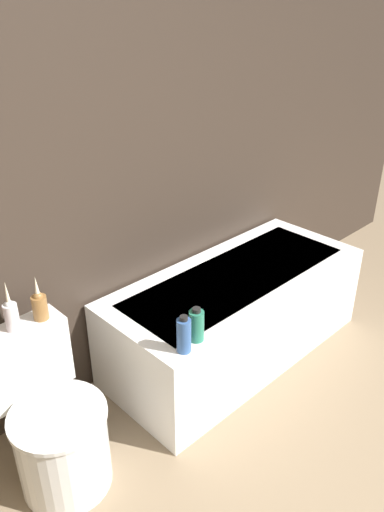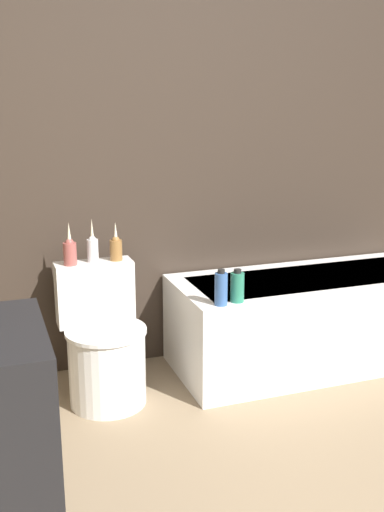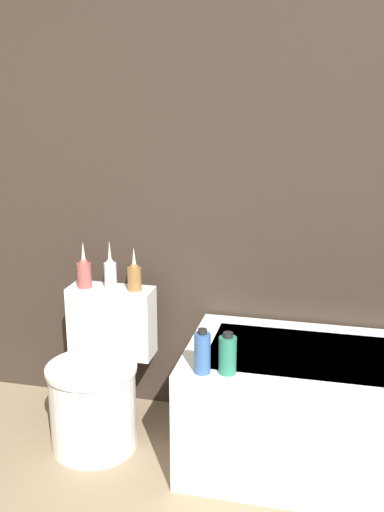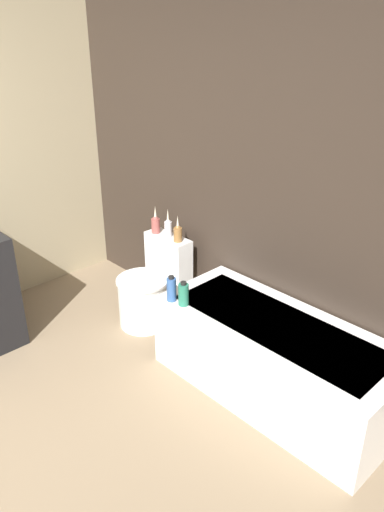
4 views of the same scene
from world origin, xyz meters
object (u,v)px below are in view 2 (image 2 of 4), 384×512
at_px(toilet, 104,346).
at_px(vase_bronze, 116,247).
at_px(vase_silver, 93,248).
at_px(shampoo_bottle_short, 237,287).
at_px(vase_gold, 70,251).
at_px(bathtub, 309,319).
at_px(shampoo_bottle_tall, 221,289).

bearing_deg(toilet, vase_bronze, 57.96).
xyz_separation_m(vase_silver, shampoo_bottle_short, (0.66, -0.45, -0.16)).
bearing_deg(shampoo_bottle_short, vase_gold, 151.65).
distance_m(bathtub, shampoo_bottle_tall, 0.82).
bearing_deg(vase_silver, toilet, -90.00).
height_order(vase_gold, shampoo_bottle_short, vase_gold).
bearing_deg(vase_silver, vase_gold, -169.22).
relative_size(toilet, shampoo_bottle_tall, 3.71).
height_order(bathtub, toilet, toilet).
height_order(shampoo_bottle_tall, shampoo_bottle_short, shampoo_bottle_tall).
bearing_deg(shampoo_bottle_short, vase_bronze, 140.62).
bearing_deg(shampoo_bottle_short, toilet, 160.28).
xyz_separation_m(vase_silver, shampoo_bottle_tall, (0.56, -0.47, -0.15)).
distance_m(vase_bronze, shampoo_bottle_tall, 0.65).
bearing_deg(shampoo_bottle_tall, toilet, 155.38).
distance_m(vase_gold, vase_silver, 0.13).
height_order(vase_bronze, shampoo_bottle_tall, vase_bronze).
distance_m(bathtub, vase_silver, 1.36).
relative_size(vase_gold, shampoo_bottle_short, 1.32).
relative_size(shampoo_bottle_tall, shampoo_bottle_short, 1.08).
distance_m(vase_silver, vase_bronze, 0.13).
bearing_deg(vase_gold, vase_silver, 10.78).
height_order(toilet, vase_bronze, vase_bronze).
distance_m(vase_silver, shampoo_bottle_tall, 0.75).
height_order(toilet, shampoo_bottle_tall, shampoo_bottle_tall).
distance_m(bathtub, vase_gold, 1.47).
relative_size(toilet, vase_bronze, 3.25).
distance_m(toilet, vase_bronze, 0.54).
bearing_deg(vase_gold, shampoo_bottle_short, -28.35).
bearing_deg(vase_gold, vase_bronze, 3.19).
distance_m(shampoo_bottle_tall, shampoo_bottle_short, 0.10).
bearing_deg(vase_silver, vase_bronze, -4.52).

